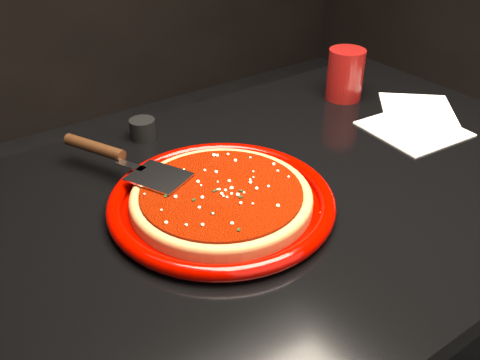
{
  "coord_description": "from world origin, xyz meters",
  "views": [
    {
      "loc": [
        -0.57,
        -0.62,
        1.28
      ],
      "look_at": [
        -0.1,
        0.03,
        0.77
      ],
      "focal_mm": 40.0,
      "sensor_mm": 36.0,
      "label": 1
    }
  ],
  "objects_px": {
    "table": "(286,323)",
    "plate": "(221,202)",
    "ramekin": "(143,129)",
    "pizza_server": "(125,159)",
    "cup": "(345,74)"
  },
  "relations": [
    {
      "from": "plate",
      "to": "ramekin",
      "type": "bearing_deg",
      "value": 88.14
    },
    {
      "from": "pizza_server",
      "to": "ramekin",
      "type": "xyz_separation_m",
      "value": [
        0.1,
        0.14,
        -0.03
      ]
    },
    {
      "from": "plate",
      "to": "cup",
      "type": "xyz_separation_m",
      "value": [
        0.5,
        0.21,
        0.05
      ]
    },
    {
      "from": "cup",
      "to": "table",
      "type": "bearing_deg",
      "value": -147.23
    },
    {
      "from": "table",
      "to": "pizza_server",
      "type": "bearing_deg",
      "value": 144.78
    },
    {
      "from": "pizza_server",
      "to": "ramekin",
      "type": "bearing_deg",
      "value": 28.56
    },
    {
      "from": "table",
      "to": "pizza_server",
      "type": "xyz_separation_m",
      "value": [
        -0.25,
        0.18,
        0.42
      ]
    },
    {
      "from": "pizza_server",
      "to": "cup",
      "type": "relative_size",
      "value": 2.73
    },
    {
      "from": "cup",
      "to": "ramekin",
      "type": "relative_size",
      "value": 2.24
    },
    {
      "from": "plate",
      "to": "pizza_server",
      "type": "relative_size",
      "value": 1.17
    },
    {
      "from": "table",
      "to": "plate",
      "type": "xyz_separation_m",
      "value": [
        -0.16,
        0.0,
        0.39
      ]
    },
    {
      "from": "pizza_server",
      "to": "cup",
      "type": "xyz_separation_m",
      "value": [
        0.59,
        0.04,
        0.01
      ]
    },
    {
      "from": "plate",
      "to": "table",
      "type": "bearing_deg",
      "value": -1.67
    },
    {
      "from": "plate",
      "to": "ramekin",
      "type": "height_order",
      "value": "ramekin"
    },
    {
      "from": "table",
      "to": "plate",
      "type": "distance_m",
      "value": 0.42
    }
  ]
}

